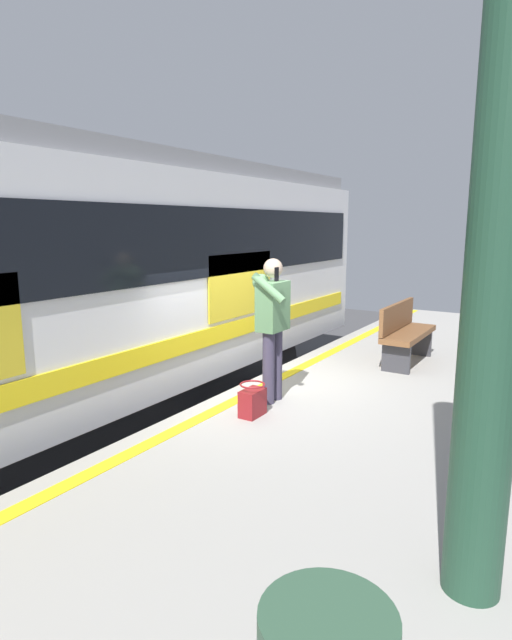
{
  "coord_description": "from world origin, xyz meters",
  "views": [
    {
      "loc": [
        5.44,
        3.6,
        3.06
      ],
      "look_at": [
        0.22,
        0.3,
        1.9
      ],
      "focal_mm": 28.78,
      "sensor_mm": 36.0,
      "label": 1
    }
  ],
  "objects_px": {
    "train_carriage": "(44,274)",
    "passenger": "(272,318)",
    "bench": "(405,331)",
    "handbag": "(252,401)",
    "station_column": "(499,244)"
  },
  "relations": [
    {
      "from": "passenger",
      "to": "station_column",
      "type": "xyz_separation_m",
      "value": [
        2.14,
        2.58,
        0.96
      ]
    },
    {
      "from": "train_carriage",
      "to": "handbag",
      "type": "bearing_deg",
      "value": 99.92
    },
    {
      "from": "bench",
      "to": "passenger",
      "type": "bearing_deg",
      "value": -17.91
    },
    {
      "from": "train_carriage",
      "to": "bench",
      "type": "distance_m",
      "value": 5.08
    },
    {
      "from": "passenger",
      "to": "station_column",
      "type": "relative_size",
      "value": 0.43
    },
    {
      "from": "train_carriage",
      "to": "passenger",
      "type": "relative_size",
      "value": 7.24
    },
    {
      "from": "bench",
      "to": "handbag",
      "type": "bearing_deg",
      "value": -13.72
    },
    {
      "from": "passenger",
      "to": "handbag",
      "type": "xyz_separation_m",
      "value": [
        0.53,
        0.07,
        -0.83
      ]
    },
    {
      "from": "passenger",
      "to": "handbag",
      "type": "height_order",
      "value": "passenger"
    },
    {
      "from": "train_carriage",
      "to": "bench",
      "type": "height_order",
      "value": "train_carriage"
    },
    {
      "from": "train_carriage",
      "to": "passenger",
      "type": "height_order",
      "value": "train_carriage"
    },
    {
      "from": "train_carriage",
      "to": "station_column",
      "type": "distance_m",
      "value": 5.43
    },
    {
      "from": "handbag",
      "to": "bench",
      "type": "height_order",
      "value": "bench"
    },
    {
      "from": "passenger",
      "to": "bench",
      "type": "relative_size",
      "value": 1.15
    },
    {
      "from": "station_column",
      "to": "bench",
      "type": "relative_size",
      "value": 2.68
    }
  ]
}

